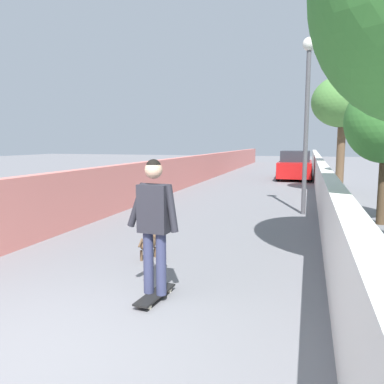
{
  "coord_description": "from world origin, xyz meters",
  "views": [
    {
      "loc": [
        -2.7,
        -2.41,
        2.0
      ],
      "look_at": [
        4.66,
        -0.18,
        1.0
      ],
      "focal_mm": 36.03,
      "sensor_mm": 36.0,
      "label": 1
    }
  ],
  "objects_px": {
    "lamp_post": "(307,97)",
    "dog": "(149,243)",
    "tree_right_near": "(343,103)",
    "skateboard": "(155,295)",
    "person_skateboarder": "(154,216)",
    "car_near": "(295,166)"
  },
  "relations": [
    {
      "from": "tree_right_near",
      "to": "skateboard",
      "type": "distance_m",
      "value": 12.2
    },
    {
      "from": "tree_right_near",
      "to": "dog",
      "type": "bearing_deg",
      "value": 159.05
    },
    {
      "from": "lamp_post",
      "to": "dog",
      "type": "relative_size",
      "value": 2.46
    },
    {
      "from": "skateboard",
      "to": "lamp_post",
      "type": "bearing_deg",
      "value": -14.39
    },
    {
      "from": "skateboard",
      "to": "dog",
      "type": "bearing_deg",
      "value": 25.45
    },
    {
      "from": "lamp_post",
      "to": "skateboard",
      "type": "relative_size",
      "value": 5.83
    },
    {
      "from": "lamp_post",
      "to": "dog",
      "type": "height_order",
      "value": "lamp_post"
    },
    {
      "from": "tree_right_near",
      "to": "lamp_post",
      "type": "xyz_separation_m",
      "value": [
        -4.66,
        1.25,
        -0.25
      ]
    },
    {
      "from": "dog",
      "to": "person_skateboarder",
      "type": "bearing_deg",
      "value": -154.55
    },
    {
      "from": "person_skateboarder",
      "to": "dog",
      "type": "distance_m",
      "value": 1.95
    },
    {
      "from": "tree_right_near",
      "to": "car_near",
      "type": "height_order",
      "value": "tree_right_near"
    },
    {
      "from": "dog",
      "to": "car_near",
      "type": "distance_m",
      "value": 15.91
    },
    {
      "from": "skateboard",
      "to": "person_skateboarder",
      "type": "relative_size",
      "value": 0.48
    },
    {
      "from": "dog",
      "to": "skateboard",
      "type": "bearing_deg",
      "value": -154.55
    },
    {
      "from": "tree_right_near",
      "to": "lamp_post",
      "type": "relative_size",
      "value": 0.94
    },
    {
      "from": "tree_right_near",
      "to": "person_skateboarder",
      "type": "bearing_deg",
      "value": 165.36
    },
    {
      "from": "lamp_post",
      "to": "car_near",
      "type": "height_order",
      "value": "lamp_post"
    },
    {
      "from": "tree_right_near",
      "to": "skateboard",
      "type": "xyz_separation_m",
      "value": [
        -11.34,
        2.96,
        -3.39
      ]
    },
    {
      "from": "lamp_post",
      "to": "dog",
      "type": "bearing_deg",
      "value": 153.97
    },
    {
      "from": "car_near",
      "to": "tree_right_near",
      "type": "bearing_deg",
      "value": -163.04
    },
    {
      "from": "person_skateboarder",
      "to": "dog",
      "type": "relative_size",
      "value": 0.89
    },
    {
      "from": "lamp_post",
      "to": "tree_right_near",
      "type": "bearing_deg",
      "value": -15.0
    }
  ]
}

